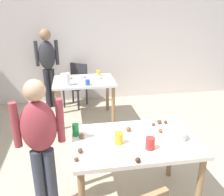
% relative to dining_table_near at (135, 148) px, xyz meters
% --- Properties ---
extents(wall_back, '(6.40, 0.10, 2.60)m').
position_rel_dining_table_near_xyz_m(wall_back, '(-0.04, 3.19, 0.65)').
color(wall_back, silver).
rests_on(wall_back, ground_plane).
extents(dining_table_near, '(1.19, 0.79, 0.75)m').
position_rel_dining_table_near_xyz_m(dining_table_near, '(0.00, 0.00, 0.00)').
color(dining_table_near, silver).
rests_on(dining_table_near, ground_plane).
extents(dining_table_far, '(1.05, 0.79, 0.75)m').
position_rel_dining_table_near_xyz_m(dining_table_far, '(-0.36, 2.10, -0.01)').
color(dining_table_far, silver).
rests_on(dining_table_far, ground_plane).
extents(chair_far_table, '(0.55, 0.55, 0.87)m').
position_rel_dining_table_near_xyz_m(chair_far_table, '(-0.48, 2.84, -0.15)').
color(chair_far_table, '#2D2D33').
rests_on(chair_far_table, ground_plane).
extents(person_girl_near, '(0.45, 0.22, 1.38)m').
position_rel_dining_table_near_xyz_m(person_girl_near, '(-0.88, 0.04, 0.16)').
color(person_girl_near, '#383D4C').
rests_on(person_girl_near, ground_plane).
extents(person_adult_far, '(0.46, 0.26, 1.57)m').
position_rel_dining_table_near_xyz_m(person_adult_far, '(-1.02, 2.82, 0.29)').
color(person_adult_far, '#28282D').
rests_on(person_adult_far, ground_plane).
extents(mixing_bowl, '(0.19, 0.19, 0.08)m').
position_rel_dining_table_near_xyz_m(mixing_bowl, '(0.39, -0.05, 0.14)').
color(mixing_bowl, white).
rests_on(mixing_bowl, dining_table_near).
extents(soda_can, '(0.07, 0.07, 0.12)m').
position_rel_dining_table_near_xyz_m(soda_can, '(-0.56, 0.17, 0.16)').
color(soda_can, '#198438').
rests_on(soda_can, dining_table_near).
extents(fork_near, '(0.17, 0.02, 0.01)m').
position_rel_dining_table_near_xyz_m(fork_near, '(-0.27, -0.24, 0.10)').
color(fork_near, silver).
rests_on(fork_near, dining_table_near).
extents(cup_near_0, '(0.08, 0.08, 0.11)m').
position_rel_dining_table_near_xyz_m(cup_near_0, '(-0.17, -0.05, 0.16)').
color(cup_near_0, yellow).
rests_on(cup_near_0, dining_table_near).
extents(cup_near_1, '(0.08, 0.08, 0.11)m').
position_rel_dining_table_near_xyz_m(cup_near_1, '(0.09, -0.18, 0.16)').
color(cup_near_1, red).
rests_on(cup_near_1, dining_table_near).
extents(cake_ball_0, '(0.04, 0.04, 0.04)m').
position_rel_dining_table_near_xyz_m(cake_ball_0, '(0.41, 0.27, 0.12)').
color(cake_ball_0, brown).
rests_on(cake_ball_0, dining_table_near).
extents(cake_ball_1, '(0.05, 0.05, 0.05)m').
position_rel_dining_table_near_xyz_m(cake_ball_1, '(-0.07, -0.36, 0.12)').
color(cake_ball_1, '#3D2319').
rests_on(cake_ball_1, dining_table_near).
extents(cake_ball_2, '(0.05, 0.05, 0.05)m').
position_rel_dining_table_near_xyz_m(cake_ball_2, '(-0.02, 0.16, 0.13)').
color(cake_ball_2, brown).
rests_on(cake_ball_2, dining_table_near).
extents(cake_ball_3, '(0.04, 0.04, 0.04)m').
position_rel_dining_table_near_xyz_m(cake_ball_3, '(-0.56, -0.26, 0.12)').
color(cake_ball_3, brown).
rests_on(cake_ball_3, dining_table_near).
extents(cake_ball_4, '(0.05, 0.05, 0.05)m').
position_rel_dining_table_near_xyz_m(cake_ball_4, '(-0.53, -0.14, 0.12)').
color(cake_ball_4, brown).
rests_on(cake_ball_4, dining_table_near).
extents(cake_ball_5, '(0.05, 0.05, 0.05)m').
position_rel_dining_table_near_xyz_m(cake_ball_5, '(0.34, 0.27, 0.13)').
color(cake_ball_5, brown).
rests_on(cake_ball_5, dining_table_near).
extents(cake_ball_6, '(0.04, 0.04, 0.04)m').
position_rel_dining_table_near_xyz_m(cake_ball_6, '(0.26, 0.23, 0.12)').
color(cake_ball_6, brown).
rests_on(cake_ball_6, dining_table_near).
extents(cake_ball_7, '(0.05, 0.05, 0.05)m').
position_rel_dining_table_near_xyz_m(cake_ball_7, '(-0.50, 0.11, 0.13)').
color(cake_ball_7, brown).
rests_on(cake_ball_7, dining_table_near).
extents(cake_ball_8, '(0.04, 0.04, 0.04)m').
position_rel_dining_table_near_xyz_m(cake_ball_8, '(0.29, 0.09, 0.12)').
color(cake_ball_8, brown).
rests_on(cake_ball_8, dining_table_near).
extents(pitcher_far, '(0.11, 0.11, 0.20)m').
position_rel_dining_table_near_xyz_m(pitcher_far, '(-0.64, 1.84, 0.20)').
color(pitcher_far, white).
rests_on(pitcher_far, dining_table_far).
extents(cup_far_0, '(0.07, 0.07, 0.10)m').
position_rel_dining_table_near_xyz_m(cup_far_0, '(-0.07, 2.32, 0.15)').
color(cup_far_0, yellow).
rests_on(cup_far_0, dining_table_far).
extents(cup_far_1, '(0.08, 0.08, 0.09)m').
position_rel_dining_table_near_xyz_m(cup_far_1, '(-0.73, 2.25, 0.15)').
color(cup_far_1, white).
rests_on(cup_far_1, dining_table_far).
extents(cup_far_2, '(0.08, 0.08, 0.09)m').
position_rel_dining_table_near_xyz_m(cup_far_2, '(-0.32, 1.80, 0.15)').
color(cup_far_2, '#3351B2').
rests_on(cup_far_2, dining_table_far).
extents(donut_far_0, '(0.12, 0.12, 0.04)m').
position_rel_dining_table_near_xyz_m(donut_far_0, '(-0.38, 2.25, 0.12)').
color(donut_far_0, pink).
rests_on(donut_far_0, dining_table_far).
extents(donut_far_1, '(0.12, 0.12, 0.04)m').
position_rel_dining_table_near_xyz_m(donut_far_1, '(-0.61, 2.23, 0.12)').
color(donut_far_1, gold).
rests_on(donut_far_1, dining_table_far).
extents(donut_far_2, '(0.13, 0.13, 0.04)m').
position_rel_dining_table_near_xyz_m(donut_far_2, '(-0.10, 2.17, 0.12)').
color(donut_far_2, white).
rests_on(donut_far_2, dining_table_far).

